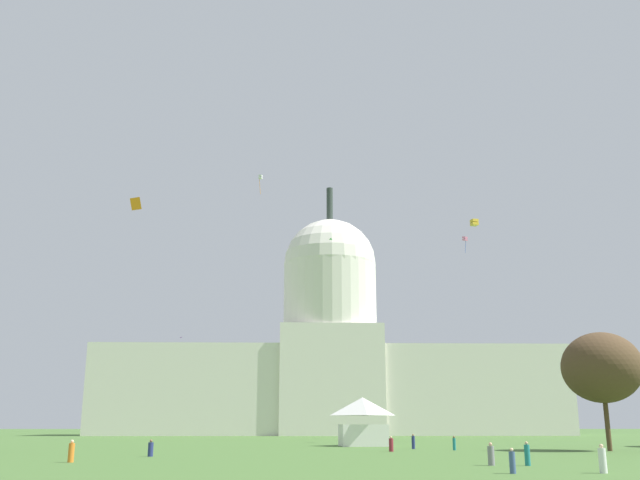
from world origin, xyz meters
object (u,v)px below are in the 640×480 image
Objects in this scene: capitol_building at (330,360)px; person_teal_deep_crowd at (527,455)px; person_teal_near_tree_west at (454,444)px; kite_white_high at (260,177)px; kite_orange_mid at (136,204)px; person_navy_edge_east at (151,449)px; person_white_mid_right at (603,460)px; kite_gold_mid at (474,223)px; person_maroon_near_tree_east at (391,445)px; kite_pink_high at (465,239)px; person_grey_front_right at (491,455)px; event_tent at (363,421)px; person_navy_front_center at (413,442)px; kite_violet_mid at (183,338)px; kite_green_high at (329,241)px; person_orange_back_center at (71,452)px; tree_east_near at (602,368)px; person_denim_near_tent at (512,462)px.

capitol_building is 141.46m from person_teal_deep_crowd.
person_teal_near_tree_west is 75.95m from kite_white_high.
person_teal_deep_crowd is 41.88m from kite_orange_mid.
person_white_mid_right reaches higher than person_navy_edge_east.
person_teal_deep_crowd reaches higher than person_navy_edge_east.
person_teal_deep_crowd is 67.97m from kite_gold_mid.
person_maroon_near_tree_east is 0.44× the size of kite_pink_high.
person_grey_front_right is at bearing -137.65° from kite_pink_high.
person_teal_near_tree_west is at bearing 65.14° from kite_orange_mid.
capitol_building is at bearing 87.32° from event_tent.
person_navy_front_center is 1.18× the size of kite_violet_mid.
person_grey_front_right is 1.24× the size of kite_gold_mid.
person_maroon_near_tree_east is 87.60m from kite_violet_mid.
person_navy_edge_east is 69.35m from kite_green_high.
person_grey_front_right is 39.88m from kite_orange_mid.
person_grey_front_right is 0.39× the size of kite_white_high.
kite_pink_high is at bearing -67.97° from person_orange_back_center.
tree_east_near reaches higher than event_tent.
person_maroon_near_tree_east is 49.65m from kite_gold_mid.
kite_white_high reaches higher than tree_east_near.
person_teal_deep_crowd is 1.06× the size of person_teal_near_tree_west.
person_teal_deep_crowd is 8.82m from person_denim_near_tent.
kite_pink_high is (52.36, 84.60, 39.73)m from person_orange_back_center.
person_maroon_near_tree_east is 0.40× the size of kite_white_high.
person_teal_near_tree_west is (3.84, 29.87, 0.02)m from person_grey_front_right.
tree_east_near is 53.76m from kite_orange_mid.
capitol_building reaches higher than kite_pink_high.
person_orange_back_center is at bearing -138.09° from person_navy_edge_east.
person_maroon_near_tree_east is 35.37m from person_white_mid_right.
kite_gold_mid is at bearing 51.74° from person_teal_near_tree_west.
kite_violet_mid reaches higher than tree_east_near.
kite_orange_mid is (1.59, 8.43, 22.81)m from person_orange_back_center.
kite_white_high is at bearing -82.50° from person_white_mid_right.
person_white_mid_right is (-15.71, -35.19, -8.24)m from tree_east_near.
event_tent reaches higher than person_grey_front_right.
kite_orange_mid is at bearing -165.08° from tree_east_near.
person_navy_edge_east is 33.54m from person_teal_deep_crowd.
person_teal_deep_crowd is 1.04× the size of person_grey_front_right.
person_grey_front_right is at bearing 38.87° from person_denim_near_tent.
capitol_building is 49.54m from kite_violet_mid.
kite_green_high is (-3.36, 26.61, 32.02)m from event_tent.
person_teal_deep_crowd is at bearing 22.29° from person_denim_near_tent.
person_white_mid_right is 121.83m from kite_violet_mid.
person_denim_near_tent is at bearing -58.21° from person_grey_front_right.
kite_gold_mid is (44.45, 43.66, 11.07)m from kite_orange_mid.
capitol_building is 83.56× the size of person_denim_near_tent.
tree_east_near is 34.68m from person_grey_front_right.
tree_east_near is at bearing -5.22° from kite_gold_mid.
person_orange_back_center is at bearing 160.92° from kite_violet_mid.
capitol_building is 111.67m from person_teal_near_tree_west.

